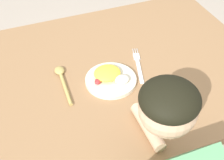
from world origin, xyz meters
TOP-DOWN VIEW (x-y plane):
  - dining_table at (0.00, 0.00)m, footprint 1.34×0.92m
  - plate at (0.01, -0.06)m, footprint 0.20×0.20m
  - fork at (0.15, -0.02)m, footprint 0.08×0.22m
  - spoon at (-0.17, 0.01)m, footprint 0.04×0.22m

SIDE VIEW (x-z plane):
  - dining_table at x=0.00m, z-range 0.27..1.02m
  - fork at x=0.15m, z-range 0.75..0.75m
  - spoon at x=-0.17m, z-range 0.74..0.76m
  - plate at x=0.01m, z-range 0.74..0.79m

